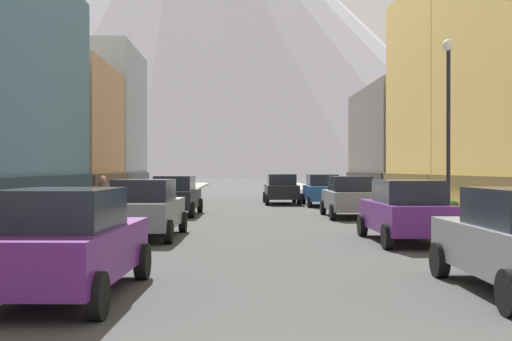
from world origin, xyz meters
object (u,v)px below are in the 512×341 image
(car_left_0, at_px, (66,242))
(pedestrian_0, at_px, (103,199))
(car_right_2, at_px, (349,197))
(car_driving_0, at_px, (281,189))
(car_left_1, at_px, (146,208))
(potted_plant_0, at_px, (452,210))
(streetlamp_right, at_px, (448,106))
(car_right_1, at_px, (406,211))
(car_left_2, at_px, (176,195))
(car_right_3, at_px, (322,190))

(car_left_0, xyz_separation_m, pedestrian_0, (-2.45, 14.64, 0.03))
(car_right_2, distance_m, car_driving_0, 10.97)
(car_left_1, relative_size, potted_plant_0, 5.70)
(potted_plant_0, bearing_deg, car_right_2, 129.64)
(car_driving_0, relative_size, streetlamp_right, 0.75)
(car_left_0, relative_size, car_right_2, 1.01)
(car_right_2, height_order, streetlamp_right, streetlamp_right)
(car_left_1, xyz_separation_m, potted_plant_0, (10.80, 4.13, -0.36))
(car_left_0, height_order, pedestrian_0, pedestrian_0)
(car_driving_0, bearing_deg, car_right_2, -78.43)
(car_right_1, xyz_separation_m, car_driving_0, (-2.20, 20.18, 0.00))
(pedestrian_0, bearing_deg, streetlamp_right, -27.39)
(car_left_2, xyz_separation_m, potted_plant_0, (10.80, -5.27, -0.36))
(pedestrian_0, bearing_deg, potted_plant_0, -6.31)
(potted_plant_0, xyz_separation_m, streetlamp_right, (-1.65, -4.55, 3.44))
(car_left_0, distance_m, potted_plant_0, 17.04)
(car_right_2, xyz_separation_m, streetlamp_right, (1.55, -8.41, 3.09))
(pedestrian_0, bearing_deg, car_right_3, 47.83)
(potted_plant_0, height_order, pedestrian_0, pedestrian_0)
(car_left_2, distance_m, car_right_1, 13.24)
(car_left_1, relative_size, car_driving_0, 1.02)
(car_driving_0, bearing_deg, car_right_1, -83.78)
(car_left_1, xyz_separation_m, car_right_1, (7.60, -1.45, 0.00))
(car_right_3, bearing_deg, car_driving_0, 137.05)
(car_right_3, distance_m, pedestrian_0, 14.97)
(car_right_2, relative_size, streetlamp_right, 0.76)
(car_left_0, relative_size, car_left_2, 1.00)
(car_left_2, distance_m, car_right_3, 10.54)
(car_driving_0, bearing_deg, car_left_1, -106.09)
(car_left_0, distance_m, streetlamp_right, 12.95)
(car_left_0, distance_m, car_right_2, 18.66)
(potted_plant_0, distance_m, streetlamp_right, 5.94)
(car_left_0, bearing_deg, car_right_2, 65.96)
(car_right_3, bearing_deg, streetlamp_right, -84.82)
(car_right_1, height_order, pedestrian_0, pedestrian_0)
(car_left_2, bearing_deg, pedestrian_0, -122.78)
(car_left_1, distance_m, car_right_3, 18.34)
(car_right_2, bearing_deg, car_left_2, 169.56)
(car_right_2, bearing_deg, car_driving_0, 101.57)
(car_left_0, distance_m, car_driving_0, 28.30)
(car_left_0, distance_m, car_right_3, 26.84)
(car_left_0, relative_size, pedestrian_0, 2.66)
(potted_plant_0, bearing_deg, streetlamp_right, -109.95)
(car_right_2, bearing_deg, car_left_0, -114.04)
(car_right_1, distance_m, pedestrian_0, 12.27)
(car_left_2, height_order, car_right_3, same)
(car_driving_0, xyz_separation_m, potted_plant_0, (5.40, -14.61, -0.36))
(car_left_1, height_order, pedestrian_0, pedestrian_0)
(car_left_1, distance_m, car_driving_0, 19.50)
(car_left_0, xyz_separation_m, potted_plant_0, (10.80, 13.18, -0.36))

